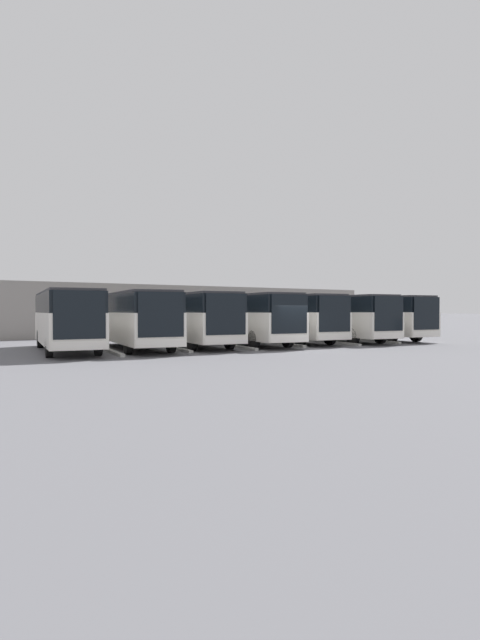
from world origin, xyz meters
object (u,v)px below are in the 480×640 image
(bus_2, at_px, (288,316))
(bus_3, at_px, (246,317))
(bus_1, at_px, (336,316))
(bus_5, at_px, (134,318))
(bus_6, at_px, (66,318))
(bus_0, at_px, (372,316))
(bus_4, at_px, (191,317))

(bus_2, xyz_separation_m, bus_3, (3.71, 0.47, 0.00))
(bus_1, xyz_separation_m, bus_3, (7.43, -0.32, 0.00))
(bus_5, bearing_deg, bus_6, 1.35)
(bus_5, height_order, bus_6, same)
(bus_0, height_order, bus_1, same)
(bus_1, bearing_deg, bus_4, 1.67)
(bus_3, bearing_deg, bus_1, -176.58)
(bus_0, distance_m, bus_4, 14.87)
(bus_1, height_order, bus_4, same)
(bus_2, height_order, bus_3, same)
(bus_0, xyz_separation_m, bus_2, (7.43, -0.66, 0.00))
(bus_0, relative_size, bus_6, 1.00)
(bus_2, bearing_deg, bus_1, 173.85)
(bus_0, height_order, bus_2, same)
(bus_0, xyz_separation_m, bus_6, (22.28, -0.66, 0.00))
(bus_0, height_order, bus_6, same)
(bus_0, distance_m, bus_2, 7.46)
(bus_0, bearing_deg, bus_5, 4.72)
(bus_3, bearing_deg, bus_6, 3.40)
(bus_2, xyz_separation_m, bus_4, (7.43, -0.03, 0.00))
(bus_4, distance_m, bus_5, 3.73)
(bus_0, xyz_separation_m, bus_5, (18.57, -0.37, 0.00))
(bus_1, relative_size, bus_3, 1.00)
(bus_1, distance_m, bus_4, 11.17)
(bus_3, bearing_deg, bus_5, 4.43)
(bus_0, height_order, bus_5, same)
(bus_2, distance_m, bus_4, 7.43)
(bus_4, bearing_deg, bus_1, -178.33)
(bus_0, xyz_separation_m, bus_3, (11.14, -0.19, 0.00))
(bus_3, distance_m, bus_5, 7.43)
(bus_2, xyz_separation_m, bus_6, (14.86, -0.00, 0.00))
(bus_3, xyz_separation_m, bus_6, (11.14, -0.48, 0.00))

